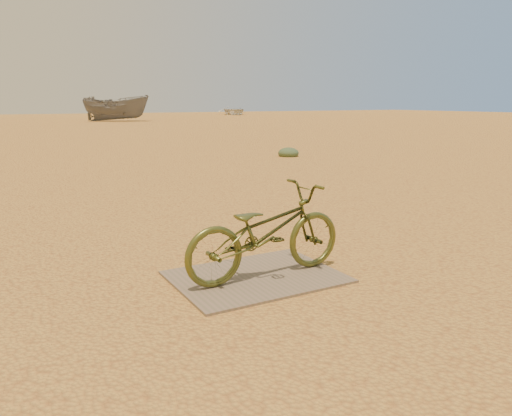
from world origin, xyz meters
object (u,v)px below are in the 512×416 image
bicycle (266,232)px  boat_far_right (234,110)px  boat_mid_right (116,108)px  plywood_board (256,277)px

bicycle → boat_far_right: size_ratio=0.34×
boat_mid_right → plywood_board: bearing=-161.5°
boat_mid_right → boat_far_right: (15.66, 11.38, -0.50)m
plywood_board → boat_far_right: 51.82m
plywood_board → boat_mid_right: bearing=78.0°
boat_mid_right → bicycle: bearing=-161.4°
boat_far_right → bicycle: bearing=-101.0°
boat_mid_right → boat_far_right: size_ratio=1.10×
bicycle → plywood_board: bearing=56.9°
bicycle → boat_far_right: bearing=-28.2°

